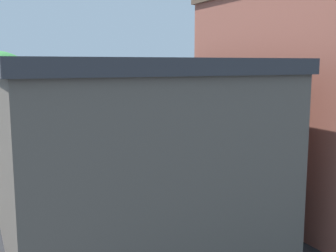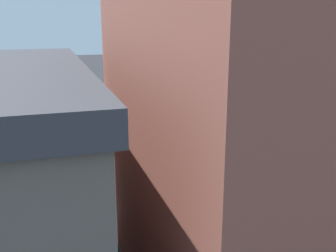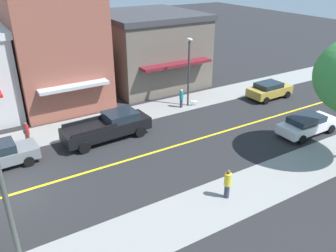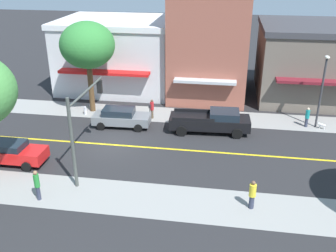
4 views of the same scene
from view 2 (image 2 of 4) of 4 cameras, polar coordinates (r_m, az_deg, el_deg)
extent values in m
plane|color=#262628|center=(26.51, 9.58, -2.22)|extent=(140.00, 140.00, 0.00)
cube|color=gray|center=(21.45, 17.16, -6.97)|extent=(3.34, 126.00, 0.01)
cube|color=gray|center=(32.01, 4.55, 1.00)|extent=(3.34, 126.00, 0.01)
cube|color=yellow|center=(26.51, 9.58, -2.21)|extent=(0.20, 126.00, 0.00)
cube|color=#935142|center=(11.16, 13.05, -0.49)|extent=(10.26, 7.02, 9.84)
cube|color=#B7BABF|center=(16.64, 2.93, -2.77)|extent=(0.94, 5.34, 0.24)
cylinder|color=brown|center=(33.87, 14.42, 4.67)|extent=(0.44, 0.44, 3.84)
ellipsoid|color=#4C9947|center=(33.41, 14.86, 11.08)|extent=(5.00, 5.00, 4.25)
cylinder|color=#4C4C51|center=(21.27, 11.56, -5.33)|extent=(0.07, 0.07, 1.00)
cube|color=#2D2D33|center=(21.06, 11.65, -3.72)|extent=(0.12, 0.18, 0.26)
cylinder|color=#474C47|center=(30.97, 5.98, 5.75)|extent=(0.20, 0.20, 5.58)
cylinder|color=#474C47|center=(28.14, 8.38, 9.27)|extent=(5.62, 0.14, 0.14)
cube|color=black|center=(26.05, 10.64, 7.60)|extent=(0.26, 0.32, 0.90)
sphere|color=red|center=(26.02, 10.67, 8.25)|extent=(0.20, 0.20, 0.20)
sphere|color=yellow|center=(26.05, 10.64, 7.60)|extent=(0.20, 0.20, 0.20)
sphere|color=green|center=(26.10, 10.60, 6.95)|extent=(0.20, 0.20, 0.20)
cube|color=red|center=(32.18, 16.10, 1.78)|extent=(1.71, 4.80, 0.75)
cube|color=#19232D|center=(32.18, 16.54, 2.83)|extent=(1.50, 2.59, 0.42)
cylinder|color=black|center=(30.73, 14.45, 0.56)|extent=(0.22, 0.64, 0.64)
cylinder|color=black|center=(32.14, 12.87, 1.30)|extent=(0.22, 0.64, 0.64)
cylinder|color=black|center=(32.49, 19.21, 0.97)|extent=(0.22, 0.64, 0.64)
cylinder|color=black|center=(33.82, 17.52, 1.66)|extent=(0.22, 0.64, 0.64)
cube|color=slate|center=(23.63, 13.51, -2.92)|extent=(1.92, 4.58, 0.69)
cube|color=#19232D|center=(23.58, 14.06, -1.45)|extent=(1.63, 2.49, 0.52)
cylinder|color=black|center=(22.28, 11.43, -4.86)|extent=(0.24, 0.65, 0.64)
cylinder|color=black|center=(23.71, 9.28, -3.51)|extent=(0.24, 0.65, 0.64)
cylinder|color=black|center=(23.90, 17.60, -3.90)|extent=(0.24, 0.65, 0.64)
cylinder|color=black|center=(25.23, 15.24, -2.70)|extent=(0.24, 0.65, 0.64)
cube|color=black|center=(20.94, -3.07, -4.45)|extent=(2.28, 6.23, 0.83)
cube|color=#19232D|center=(20.43, -6.06, -2.95)|extent=(1.93, 2.30, 0.56)
cube|color=black|center=(20.32, 0.99, -3.45)|extent=(0.25, 3.19, 0.24)
cube|color=black|center=(21.95, -0.73, -2.01)|extent=(0.25, 3.19, 0.24)
cylinder|color=black|center=(19.71, -8.04, -7.17)|extent=(0.32, 0.81, 0.80)
cylinder|color=black|center=(21.52, -9.18, -5.25)|extent=(0.32, 0.81, 0.80)
cylinder|color=black|center=(20.88, 3.26, -5.72)|extent=(0.32, 0.81, 0.80)
cylinder|color=black|center=(22.61, 1.27, -4.03)|extent=(0.32, 0.81, 0.80)
cylinder|color=brown|center=(21.09, 11.42, -5.86)|extent=(0.23, 0.23, 0.76)
cylinder|color=red|center=(20.84, 11.53, -3.99)|extent=(0.31, 0.31, 0.70)
sphere|color=brown|center=(20.70, 11.59, -2.79)|extent=(0.22, 0.22, 0.22)
cylinder|color=#33384C|center=(29.66, -12.97, 0.26)|extent=(0.28, 0.28, 0.77)
cylinder|color=yellow|center=(29.48, -13.06, 1.65)|extent=(0.38, 0.38, 0.71)
sphere|color=brown|center=(29.38, -13.11, 2.52)|extent=(0.22, 0.22, 0.22)
cylinder|color=#33384C|center=(33.54, 7.26, 2.32)|extent=(0.23, 0.23, 0.84)
cylinder|color=#288C38|center=(33.37, 7.30, 3.67)|extent=(0.31, 0.31, 0.77)
sphere|color=#936B4C|center=(33.27, 7.33, 4.52)|extent=(0.24, 0.24, 0.24)
camera|label=1|loc=(10.77, -136.50, -17.32)|focal=44.43mm
camera|label=3|loc=(41.75, -0.11, 20.02)|focal=36.89mm
camera|label=4|loc=(46.61, -13.51, 20.62)|focal=40.74mm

